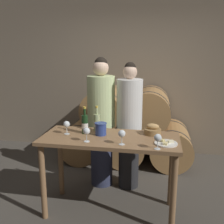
{
  "coord_description": "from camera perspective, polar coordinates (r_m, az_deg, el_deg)",
  "views": [
    {
      "loc": [
        0.52,
        -2.65,
        1.83
      ],
      "look_at": [
        0.0,
        0.13,
        1.16
      ],
      "focal_mm": 42.0,
      "sensor_mm": 36.0,
      "label": 1
    }
  ],
  "objects": [
    {
      "name": "ground_plane",
      "position": [
        3.27,
        -0.44,
        -20.68
      ],
      "size": [
        10.0,
        10.0,
        0.0
      ],
      "primitive_type": "plane",
      "color": "#4C473F"
    },
    {
      "name": "bread_basket",
      "position": [
        2.97,
        8.82,
        -3.93
      ],
      "size": [
        0.19,
        0.19,
        0.12
      ],
      "color": "olive",
      "rests_on": "tasting_table"
    },
    {
      "name": "wine_glass_left",
      "position": [
        2.7,
        -5.57,
        -4.23
      ],
      "size": [
        0.07,
        0.07,
        0.15
      ],
      "color": "white",
      "rests_on": "tasting_table"
    },
    {
      "name": "person_right",
      "position": [
        3.44,
        3.76,
        -3.05
      ],
      "size": [
        0.33,
        0.33,
        1.68
      ],
      "color": "#232326",
      "rests_on": "ground_plane"
    },
    {
      "name": "barrel_stack",
      "position": [
        4.35,
        3.27,
        -3.63
      ],
      "size": [
        2.11,
        0.89,
        1.24
      ],
      "color": "#A87A47",
      "rests_on": "ground_plane"
    },
    {
      "name": "wine_bottle_red",
      "position": [
        2.96,
        -5.93,
        -2.63
      ],
      "size": [
        0.07,
        0.07,
        0.31
      ],
      "color": "#193819",
      "rests_on": "tasting_table"
    },
    {
      "name": "tasting_table",
      "position": [
        2.91,
        -0.47,
        -8.13
      ],
      "size": [
        1.5,
        0.64,
        0.91
      ],
      "color": "olive",
      "rests_on": "ground_plane"
    },
    {
      "name": "wine_glass_far_left",
      "position": [
        2.97,
        -9.87,
        -2.72
      ],
      "size": [
        0.07,
        0.07,
        0.15
      ],
      "color": "white",
      "rests_on": "tasting_table"
    },
    {
      "name": "wine_bottle_white",
      "position": [
        3.05,
        -3.32,
        -2.23
      ],
      "size": [
        0.07,
        0.07,
        0.3
      ],
      "color": "#ADBC7F",
      "rests_on": "tasting_table"
    },
    {
      "name": "wine_glass_center",
      "position": [
        2.6,
        2.15,
        -4.82
      ],
      "size": [
        0.07,
        0.07,
        0.15
      ],
      "color": "white",
      "rests_on": "tasting_table"
    },
    {
      "name": "cheese_plate",
      "position": [
        2.7,
        11.66,
        -6.64
      ],
      "size": [
        0.23,
        0.23,
        0.04
      ],
      "color": "white",
      "rests_on": "tasting_table"
    },
    {
      "name": "blue_crock",
      "position": [
        2.91,
        -2.46,
        -3.59
      ],
      "size": [
        0.13,
        0.13,
        0.14
      ],
      "color": "navy",
      "rests_on": "tasting_table"
    },
    {
      "name": "wine_glass_right",
      "position": [
        2.52,
        9.94,
        -5.62
      ],
      "size": [
        0.07,
        0.07,
        0.15
      ],
      "color": "white",
      "rests_on": "tasting_table"
    },
    {
      "name": "person_left",
      "position": [
        3.5,
        -2.34,
        -2.3
      ],
      "size": [
        0.36,
        0.36,
        1.74
      ],
      "color": "#2D334C",
      "rests_on": "ground_plane"
    },
    {
      "name": "stone_wall_back",
      "position": [
        4.73,
        4.34,
        10.59
      ],
      "size": [
        10.0,
        0.12,
        3.2
      ],
      "color": "gray",
      "rests_on": "ground_plane"
    }
  ]
}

